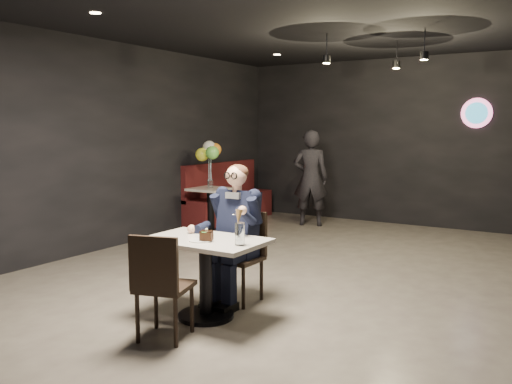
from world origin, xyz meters
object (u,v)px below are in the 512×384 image
Objects in this scene: seated_man at (238,232)px; passerby at (311,178)px; main_table at (206,278)px; balloon_vase at (210,184)px; booth_bench at (229,192)px; chair_far at (238,257)px; sundae_glass at (240,234)px; chair_near at (165,284)px; side_table at (211,209)px.

passerby is (-1.28, 4.28, 0.14)m from seated_man.
balloon_vase is (-2.44, 3.38, 0.45)m from main_table.
booth_bench reaches higher than balloon_vase.
chair_far is 0.83m from sundae_glass.
sundae_glass reaches higher than balloon_vase.
side_table is at bearing 105.71° from chair_near.
seated_man is at bearing -49.25° from side_table.
sundae_glass is (0.42, -0.60, 0.13)m from seated_man.
chair_near is at bearing -58.29° from side_table.
side_table is (-2.44, 2.83, -0.33)m from seated_man.
seated_man is 10.01× the size of balloon_vase.
balloon_vase reaches higher than main_table.
seated_man is at bearing 90.00° from main_table.
chair_far is at bearing -49.25° from balloon_vase.
passerby is (-1.28, 4.83, 0.48)m from main_table.
seated_man is (0.00, 0.55, 0.34)m from main_table.
chair_far reaches higher than side_table.
chair_far reaches higher than main_table.
chair_near is 6.40× the size of balloon_vase.
chair_far is at bearing 0.00° from seated_man.
side_table is (-2.44, 3.95, -0.07)m from chair_near.
sundae_glass is 5.45m from booth_bench.
seated_man is 1.86× the size of side_table.
balloon_vase is (-2.44, 3.95, 0.36)m from chair_near.
passerby is at bearing 87.34° from chair_near.
chair_far is 4.71m from booth_bench.
main_table is 7.65× the size of balloon_vase.
main_table is at bearing -90.00° from chair_far.
main_table is at bearing -54.19° from side_table.
seated_man is 4.71m from booth_bench.
seated_man is at bearing 88.14° from passerby.
passerby reaches higher than chair_far.
booth_bench is at bearing 106.70° from side_table.
main_table is 5.17m from booth_bench.
main_table is 4.17m from side_table.
main_table is at bearing 73.99° from chair_near.
passerby is at bearing 109.17° from sundae_glass.
sundae_glass is at bearing -7.37° from main_table.
main_table is at bearing -90.00° from seated_man.
chair_far is at bearing 124.69° from sundae_glass.
side_table is at bearing 0.00° from balloon_vase.
sundae_glass is 0.11× the size of passerby.
booth_bench is at bearing 125.56° from chair_far.
main_table is 0.63m from sundae_glass.
chair_far is 4.71× the size of sundae_glass.
main_table is 1.20× the size of chair_far.
booth_bench is at bearing 125.56° from seated_man.
booth_bench reaches higher than chair_near.
chair_near is 0.42× the size of booth_bench.
sundae_glass reaches higher than chair_near.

